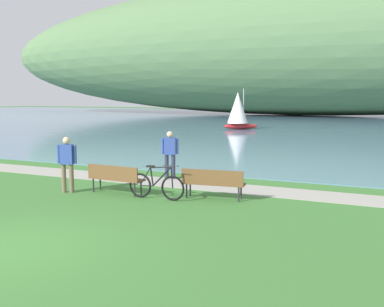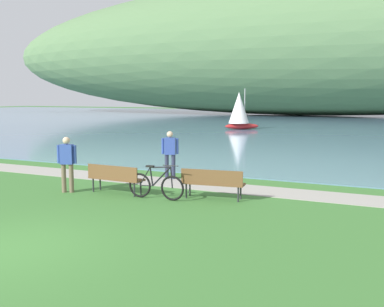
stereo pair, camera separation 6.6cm
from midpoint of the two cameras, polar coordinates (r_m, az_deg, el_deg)
The scene contains 10 objects.
ground_plane at distance 9.55m, azimuth -22.71°, elevation -11.17°, with size 200.00×200.00×0.00m, color #3D7533.
bay_water at distance 55.71m, azimuth 18.00°, elevation 3.92°, with size 180.00×80.00×0.04m, color #5B7F9E.
distant_hillside at distance 72.09m, azimuth 13.86°, elevation 13.03°, with size 110.34×28.00×20.80m, color #567A4C.
shoreline_path at distance 15.27m, azimuth -1.95°, elevation -3.77°, with size 60.00×1.50×0.01m, color #A39E93.
park_bench_near_camera at distance 13.74m, azimuth -9.65°, elevation -2.92°, with size 1.82×0.55×0.88m.
park_bench_further_along at distance 12.81m, azimuth 2.79°, elevation -3.57°, with size 1.85×0.70×0.88m.
bicycle_leaning_near_bench at distance 12.90m, azimuth -4.46°, elevation -4.06°, with size 1.77×0.12×1.01m.
person_at_shoreline at distance 15.91m, azimuth -2.69°, elevation 0.22°, with size 0.58×0.34×1.71m.
person_on_the_grass at distance 14.18m, azimuth -15.48°, elevation -0.90°, with size 0.58×0.33×1.71m.
sailboat_nearest_to_shore at distance 39.99m, azimuth 6.09°, elevation 5.50°, with size 3.01×2.62×3.58m.
Camera 2 is at (6.83, -6.01, 2.93)m, focal length 41.94 mm.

